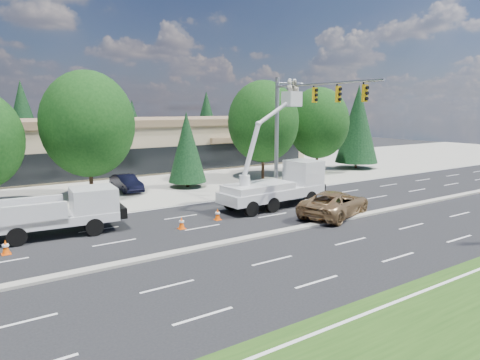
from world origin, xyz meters
TOP-DOWN VIEW (x-y plane):
  - ground at (0.00, 0.00)m, footprint 140.00×140.00m
  - concrete_apron at (0.00, 20.00)m, footprint 140.00×22.00m
  - road_median at (0.00, 0.00)m, footprint 120.00×0.55m
  - strip_mall at (0.00, 29.97)m, footprint 50.40×15.40m
  - tree_front_d at (-3.00, 15.00)m, footprint 6.76×6.76m
  - tree_front_e at (5.00, 15.00)m, footprint 3.23×3.23m
  - tree_front_f at (13.00, 15.00)m, footprint 6.66×6.66m
  - tree_front_g at (20.00, 15.00)m, footprint 6.33×6.33m
  - tree_front_h at (26.00, 15.00)m, footprint 4.66×4.66m
  - tree_back_b at (-4.00, 42.00)m, footprint 5.11×5.11m
  - tree_back_c at (10.00, 42.00)m, footprint 3.96×3.96m
  - tree_back_d at (22.00, 42.00)m, footprint 4.70×4.70m
  - signal_mast at (10.03, 7.04)m, footprint 2.76×10.16m
  - utility_pickup at (-6.70, 6.16)m, footprint 6.42×2.90m
  - bucket_truck at (7.01, 5.05)m, footprint 7.97×3.00m
  - traffic_cone_a at (-9.70, 4.27)m, footprint 0.40×0.40m
  - traffic_cone_b at (-1.10, 3.61)m, footprint 0.40×0.40m
  - traffic_cone_c at (1.55, 4.17)m, footprint 0.40×0.40m
  - traffic_cone_d at (8.59, 4.03)m, footprint 0.40×0.40m
  - minivan at (8.12, 0.94)m, footprint 6.29×4.35m
  - parked_car_east at (0.00, 16.00)m, footprint 1.61×4.18m

SIDE VIEW (x-z plane):
  - ground at x=0.00m, z-range 0.00..0.00m
  - concrete_apron at x=0.00m, z-range 0.00..0.01m
  - road_median at x=0.00m, z-range 0.00..0.12m
  - traffic_cone_a at x=-9.70m, z-range -0.01..0.69m
  - traffic_cone_b at x=-1.10m, z-range -0.01..0.69m
  - traffic_cone_c at x=1.55m, z-range -0.01..0.69m
  - traffic_cone_d at x=8.59m, z-range -0.01..0.69m
  - parked_car_east at x=0.00m, z-range 0.00..1.36m
  - minivan at x=8.12m, z-range 0.00..1.60m
  - utility_pickup at x=-6.70m, z-range -0.21..2.18m
  - bucket_truck at x=7.01m, z-range -2.50..6.10m
  - strip_mall at x=0.00m, z-range 0.08..5.58m
  - tree_front_e at x=5.00m, z-range 0.23..6.59m
  - tree_back_c at x=10.00m, z-range 0.28..8.10m
  - tree_front_h at x=26.00m, z-range 0.33..9.52m
  - tree_back_d at x=22.00m, z-range 0.34..9.59m
  - tree_front_g at x=20.00m, z-range 0.75..9.54m
  - tree_back_b at x=-4.00m, z-range 0.37..10.44m
  - tree_front_f at x=13.00m, z-range 0.79..10.03m
  - tree_front_d at x=-3.00m, z-range 0.80..10.19m
  - signal_mast at x=10.03m, z-range 1.56..10.56m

